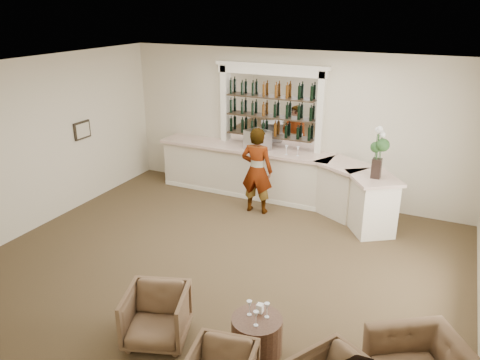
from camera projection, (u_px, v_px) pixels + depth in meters
name	position (u px, v px, depth m)	size (l,w,h in m)	color
ground	(221.00, 264.00, 8.06)	(8.00, 8.00, 0.00)	brown
room_shell	(247.00, 124.00, 7.76)	(8.04, 7.02, 3.32)	beige
bar_counter	(276.00, 177.00, 10.45)	(5.72, 1.80, 1.14)	white
back_bar_alcove	(270.00, 108.00, 10.41)	(2.64, 0.25, 3.00)	white
cocktail_table	(257.00, 335.00, 5.97)	(0.65, 0.65, 0.50)	brown
sommelier	(257.00, 171.00, 9.78)	(0.68, 0.44, 1.86)	gray
armchair_left	(157.00, 316.00, 6.14)	(0.79, 0.82, 0.74)	brown
espresso_machine	(258.00, 140.00, 10.40)	(0.50, 0.42, 0.44)	#ADAEB2
flower_vase	(378.00, 149.00, 8.59)	(0.26, 0.26, 0.99)	black
wine_glass_bar_left	(286.00, 150.00, 10.08)	(0.07, 0.07, 0.21)	white
wine_glass_bar_right	(298.00, 151.00, 10.01)	(0.07, 0.07, 0.21)	white
wine_glass_tbl_a	(249.00, 308.00, 5.92)	(0.07, 0.07, 0.21)	white
wine_glass_tbl_b	(267.00, 310.00, 5.87)	(0.07, 0.07, 0.21)	white
wine_glass_tbl_c	(256.00, 319.00, 5.72)	(0.07, 0.07, 0.21)	white
napkin_holder	(260.00, 308.00, 5.99)	(0.08, 0.08, 0.12)	white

